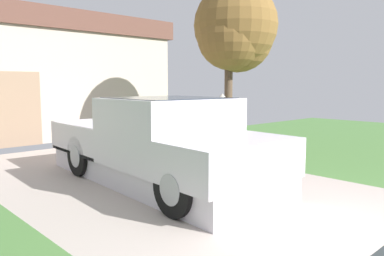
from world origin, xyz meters
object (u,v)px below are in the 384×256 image
Objects in this scene: pickup_truck at (167,147)px; front_yard_tree at (235,32)px; person_with_hat at (222,128)px; wheeled_trash_bin at (178,123)px; house_with_garage at (7,76)px; handbag at (237,168)px.

front_yard_tree reaches higher than pickup_truck.
person_with_hat is 1.58× the size of wheeled_trash_bin.
wheeled_trash_bin is (-0.48, 1.94, -2.75)m from front_yard_tree.
person_with_hat is 0.15× the size of house_with_garage.
wheeled_trash_bin is (3.55, -4.98, -1.55)m from house_with_garage.
front_yard_tree is (2.69, 2.38, 3.18)m from handbag.
handbag is 0.04× the size of house_with_garage.
handbag is at bearing 117.50° from person_with_hat.
person_with_hat reaches higher than handbag.
pickup_truck is 1.13× the size of front_yard_tree.
person_with_hat is 0.35× the size of front_yard_tree.
house_with_garage is at bearing 125.46° from wheeled_trash_bin.
person_with_hat is 4.62m from wheeled_trash_bin.
house_with_garage is (-1.34, 9.30, 1.98)m from handbag.
handbag is at bearing -138.54° from front_yard_tree.
handbag is 0.41× the size of wheeled_trash_bin.
person_with_hat is at bearing -143.70° from front_yard_tree.
handbag is 4.80m from front_yard_tree.
handbag is 4.87m from wheeled_trash_bin.
pickup_truck is 12.51× the size of handbag.
wheeled_trash_bin is (2.31, 3.99, -0.38)m from person_with_hat.
front_yard_tree is (4.03, -6.92, 1.20)m from house_with_garage.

